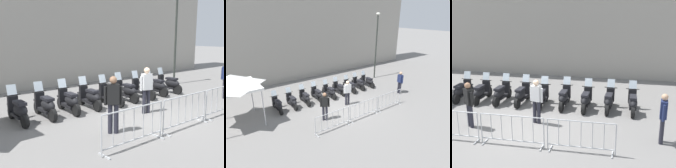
% 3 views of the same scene
% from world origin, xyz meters
% --- Properties ---
extents(ground_plane, '(120.00, 120.00, 0.00)m').
position_xyz_m(ground_plane, '(0.00, 0.00, 0.00)').
color(ground_plane, slate).
extents(building_facade, '(28.04, 2.88, 11.72)m').
position_xyz_m(building_facade, '(0.14, 8.42, 5.86)').
color(building_facade, '#9E998E').
rests_on(building_facade, ground).
extents(motorcycle_0, '(0.56, 1.72, 1.24)m').
position_xyz_m(motorcycle_0, '(-3.85, 2.20, 0.45)').
color(motorcycle_0, black).
rests_on(motorcycle_0, ground).
extents(motorcycle_1, '(0.56, 1.73, 1.24)m').
position_xyz_m(motorcycle_1, '(-2.88, 2.17, 0.45)').
color(motorcycle_1, black).
rests_on(motorcycle_1, ground).
extents(motorcycle_2, '(0.56, 1.73, 1.24)m').
position_xyz_m(motorcycle_2, '(-1.91, 2.18, 0.45)').
color(motorcycle_2, black).
rests_on(motorcycle_2, ground).
extents(motorcycle_3, '(0.56, 1.73, 1.24)m').
position_xyz_m(motorcycle_3, '(-0.94, 2.18, 0.45)').
color(motorcycle_3, black).
rests_on(motorcycle_3, ground).
extents(motorcycle_4, '(0.56, 1.72, 1.24)m').
position_xyz_m(motorcycle_4, '(0.04, 2.03, 0.45)').
color(motorcycle_4, black).
rests_on(motorcycle_4, ground).
extents(motorcycle_5, '(0.56, 1.72, 1.24)m').
position_xyz_m(motorcycle_5, '(1.00, 2.12, 0.45)').
color(motorcycle_5, black).
rests_on(motorcycle_5, ground).
extents(motorcycle_6, '(0.56, 1.73, 1.24)m').
position_xyz_m(motorcycle_6, '(1.97, 2.00, 0.45)').
color(motorcycle_6, black).
rests_on(motorcycle_6, ground).
extents(motorcycle_7, '(0.56, 1.73, 1.24)m').
position_xyz_m(motorcycle_7, '(2.94, 2.06, 0.45)').
color(motorcycle_7, black).
rests_on(motorcycle_7, ground).
extents(motorcycle_8, '(0.56, 1.72, 1.24)m').
position_xyz_m(motorcycle_8, '(3.92, 2.01, 0.45)').
color(motorcycle_8, black).
rests_on(motorcycle_8, ground).
extents(barrier_segment_0, '(2.18, 0.47, 1.07)m').
position_xyz_m(barrier_segment_0, '(-2.29, -1.60, 0.53)').
color(barrier_segment_0, '#B2B5B7').
rests_on(barrier_segment_0, ground).
extents(barrier_segment_1, '(2.18, 0.47, 1.07)m').
position_xyz_m(barrier_segment_1, '(-0.03, -1.64, 0.53)').
color(barrier_segment_1, '#B2B5B7').
rests_on(barrier_segment_1, ground).
extents(barrier_segment_2, '(2.18, 0.47, 1.07)m').
position_xyz_m(barrier_segment_2, '(2.24, -1.68, 0.53)').
color(barrier_segment_2, '#B2B5B7').
rests_on(barrier_segment_2, ground).
extents(street_lamp, '(0.36, 0.36, 5.91)m').
position_xyz_m(street_lamp, '(6.13, 3.31, 3.56)').
color(street_lamp, '#2D332D').
rests_on(street_lamp, ground).
extents(officer_near_row_end, '(0.45, 0.39, 1.73)m').
position_xyz_m(officer_near_row_end, '(-2.07, -0.52, 0.98)').
color(officer_near_row_end, '#23232D').
rests_on(officer_near_row_end, ground).
extents(officer_mid_plaza, '(0.26, 0.55, 1.73)m').
position_xyz_m(officer_mid_plaza, '(4.79, -0.55, 0.98)').
color(officer_mid_plaza, '#23232D').
rests_on(officer_mid_plaza, ground).
extents(officer_by_barriers, '(0.53, 0.31, 1.73)m').
position_xyz_m(officer_by_barriers, '(0.27, 0.28, 0.98)').
color(officer_by_barriers, '#23232D').
rests_on(officer_by_barriers, ground).
extents(canopy_tent, '(2.54, 2.54, 2.91)m').
position_xyz_m(canopy_tent, '(-6.18, 2.12, 2.52)').
color(canopy_tent, silver).
rests_on(canopy_tent, ground).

